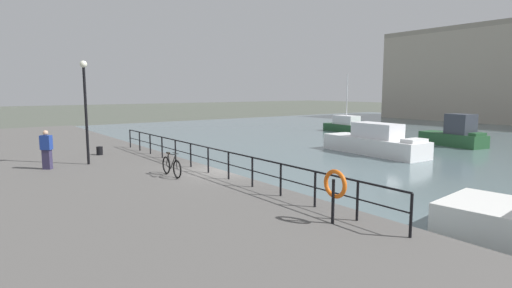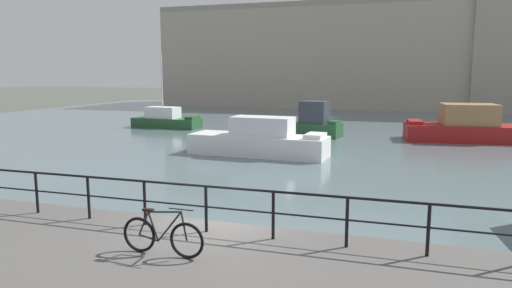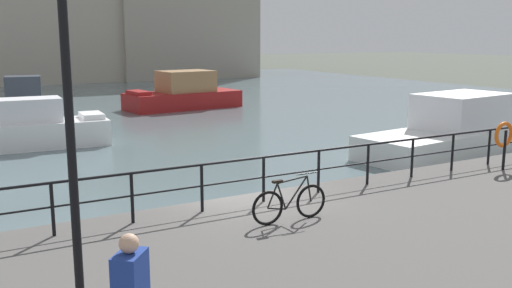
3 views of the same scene
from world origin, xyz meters
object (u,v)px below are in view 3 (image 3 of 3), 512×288
object	(u,v)px
life_ring_stand	(504,136)
parked_bicycle	(290,203)
harbor_building	(54,14)
moored_blue_motorboat	(17,105)
moored_red_daysailer	(17,130)
quay_lamp_post	(68,99)
moored_cabin_cruiser	(184,94)
moored_green_narrowboat	(455,130)

from	to	relation	value
life_ring_stand	parked_bicycle	bearing A→B (deg)	-173.58
harbor_building	moored_blue_motorboat	bearing A→B (deg)	-104.72
harbor_building	moored_red_daysailer	bearing A→B (deg)	-103.12
moored_blue_motorboat	parked_bicycle	world-z (taller)	moored_blue_motorboat
quay_lamp_post	moored_cabin_cruiser	bearing A→B (deg)	64.89
moored_red_daysailer	moored_green_narrowboat	size ratio (longest dim) A/B	0.86
moored_blue_motorboat	moored_red_daysailer	bearing A→B (deg)	-87.50
moored_red_daysailer	quay_lamp_post	distance (m)	19.12
moored_cabin_cruiser	harbor_building	bearing A→B (deg)	-91.68
moored_cabin_cruiser	quay_lamp_post	size ratio (longest dim) A/B	1.69
harbor_building	moored_cabin_cruiser	world-z (taller)	harbor_building
harbor_building	quay_lamp_post	xyz separation A→B (m)	(-10.99, -59.35, -3.14)
moored_cabin_cruiser	parked_bicycle	world-z (taller)	moored_cabin_cruiser
moored_blue_motorboat	parked_bicycle	distance (m)	25.63
moored_blue_motorboat	harbor_building	bearing A→B (deg)	84.90
moored_green_narrowboat	life_ring_stand	xyz separation A→B (m)	(-4.87, -5.92, 1.08)
parked_bicycle	moored_blue_motorboat	bearing A→B (deg)	95.66
moored_green_narrowboat	life_ring_stand	bearing A→B (deg)	-135.97
moored_red_daysailer	parked_bicycle	size ratio (longest dim) A/B	4.49
moored_green_narrowboat	life_ring_stand	world-z (taller)	moored_green_narrowboat
parked_bicycle	life_ring_stand	size ratio (longest dim) A/B	1.27
parked_bicycle	moored_green_narrowboat	bearing A→B (deg)	29.16
moored_red_daysailer	moored_green_narrowboat	world-z (taller)	moored_green_narrowboat
quay_lamp_post	parked_bicycle	bearing A→B (deg)	22.79
harbor_building	moored_blue_motorboat	size ratio (longest dim) A/B	10.22
moored_red_daysailer	moored_green_narrowboat	bearing A→B (deg)	-28.62
moored_cabin_cruiser	parked_bicycle	bearing A→B (deg)	66.15
harbor_building	life_ring_stand	size ratio (longest dim) A/B	39.83
parked_bicycle	life_ring_stand	distance (m)	7.93
harbor_building	moored_cabin_cruiser	bearing A→B (deg)	-85.85
harbor_building	parked_bicycle	distance (m)	58.00
harbor_building	quay_lamp_post	bearing A→B (deg)	-100.49
harbor_building	moored_cabin_cruiser	distance (m)	31.78
moored_blue_motorboat	quay_lamp_post	bearing A→B (deg)	-85.83
moored_blue_motorboat	life_ring_stand	distance (m)	26.61
harbor_building	life_ring_stand	distance (m)	56.74
moored_blue_motorboat	quay_lamp_post	xyz separation A→B (m)	(-2.63, -27.52, 3.13)
harbor_building	moored_blue_motorboat	world-z (taller)	harbor_building
parked_bicycle	quay_lamp_post	bearing A→B (deg)	-156.19
moored_green_narrowboat	quay_lamp_post	xyz separation A→B (m)	(-17.43, -8.78, 3.11)
harbor_building	quay_lamp_post	distance (m)	60.44
parked_bicycle	harbor_building	bearing A→B (deg)	84.76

